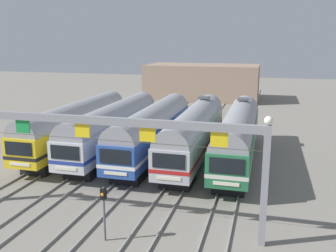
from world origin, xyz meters
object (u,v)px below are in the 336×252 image
catenary_gantry (83,137)px  yard_signal_mast (104,204)px  commuter_train_yellow (77,124)px  commuter_train_silver (114,126)px  commuter_train_stainless (194,131)px  commuter_train_green (238,133)px  commuter_train_blue (153,128)px

catenary_gantry → yard_signal_mast: catenary_gantry is taller
commuter_train_yellow → catenary_gantry: bearing=-60.2°
commuter_train_silver → yard_signal_mast: (5.80, -15.21, -0.55)m
commuter_train_stainless → commuter_train_green: size_ratio=1.00×
commuter_train_yellow → catenary_gantry: size_ratio=0.87×
commuter_train_blue → commuter_train_green: commuter_train_green is taller
commuter_train_yellow → commuter_train_stainless: 11.59m
commuter_train_stainless → commuter_train_blue: bearing=-179.9°
commuter_train_silver → commuter_train_blue: same height
commuter_train_stainless → commuter_train_green: same height
commuter_train_silver → catenary_gantry: bearing=-74.0°
commuter_train_stainless → yard_signal_mast: 15.34m
commuter_train_green → yard_signal_mast: size_ratio=5.91×
yard_signal_mast → commuter_train_blue: bearing=97.2°
commuter_train_green → catenary_gantry: catenary_gantry is taller
commuter_train_silver → yard_signal_mast: commuter_train_silver is taller
commuter_train_yellow → commuter_train_green: size_ratio=1.00×
commuter_train_blue → commuter_train_green: bearing=0.0°
commuter_train_yellow → commuter_train_blue: bearing=0.0°
commuter_train_yellow → commuter_train_green: 15.46m
catenary_gantry → commuter_train_silver: bearing=106.0°
commuter_train_yellow → commuter_train_stainless: commuter_train_stainless is taller
commuter_train_silver → yard_signal_mast: 16.28m
commuter_train_stainless → commuter_train_green: 3.86m
commuter_train_silver → commuter_train_green: (11.59, 0.00, 0.00)m
commuter_train_stainless → catenary_gantry: size_ratio=0.87×
commuter_train_silver → commuter_train_blue: (3.86, 0.00, 0.00)m
commuter_train_yellow → catenary_gantry: (7.73, -13.49, 2.53)m
commuter_train_yellow → yard_signal_mast: 18.02m
commuter_train_blue → yard_signal_mast: commuter_train_blue is taller
commuter_train_yellow → commuter_train_green: bearing=0.0°
commuter_train_stainless → catenary_gantry: (-3.86, -13.50, 2.53)m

